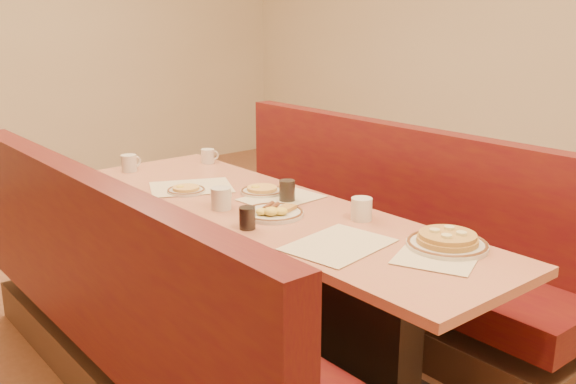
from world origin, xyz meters
TOP-DOWN VIEW (x-y plane):
  - ground at (0.00, 0.00)m, footprint 8.00×8.00m
  - diner_table at (0.00, 0.00)m, footprint 0.70×2.50m
  - booth_left at (-0.73, 0.00)m, footprint 0.55×2.50m
  - booth_right at (0.73, 0.00)m, footprint 0.55×2.50m
  - placemat_near_left at (-0.12, -0.57)m, footprint 0.46×0.37m
  - placemat_near_right at (0.12, -0.89)m, footprint 0.47×0.42m
  - placemat_far_left at (-0.12, 0.55)m, footprint 0.51×0.46m
  - placemat_far_right at (0.12, 0.09)m, footprint 0.40×0.31m
  - pancake_plate at (0.19, -0.87)m, footprint 0.32×0.32m
  - eggs_plate at (-0.08, -0.11)m, footprint 0.28×0.28m
  - extra_plate_mid at (0.11, 0.23)m, footprint 0.22×0.22m
  - extra_plate_far at (-0.19, 0.49)m, footprint 0.20×0.20m
  - coffee_mug_a at (0.19, -0.40)m, footprint 0.13×0.09m
  - coffee_mug_b at (-0.20, 0.14)m, footprint 0.13×0.10m
  - coffee_mug_c at (0.27, 0.99)m, footprint 0.12×0.08m
  - coffee_mug_d at (-0.20, 1.10)m, footprint 0.13×0.09m
  - soda_tumbler_near at (-0.28, -0.18)m, footprint 0.07×0.07m
  - soda_tumbler_mid at (0.11, 0.03)m, footprint 0.08×0.08m

SIDE VIEW (x-z plane):
  - ground at x=0.00m, z-range 0.00..0.00m
  - booth_left at x=-0.73m, z-range -0.16..0.89m
  - booth_right at x=0.73m, z-range -0.16..0.89m
  - diner_table at x=0.00m, z-range 0.00..0.75m
  - placemat_near_left at x=-0.12m, z-range 0.75..0.76m
  - placemat_near_right at x=0.12m, z-range 0.75..0.76m
  - placemat_far_left at x=-0.12m, z-range 0.75..0.76m
  - placemat_far_right at x=0.12m, z-range 0.75..0.76m
  - extra_plate_far at x=-0.19m, z-range 0.74..0.78m
  - extra_plate_mid at x=0.11m, z-range 0.74..0.79m
  - eggs_plate at x=-0.08m, z-range 0.74..0.80m
  - pancake_plate at x=0.19m, z-range 0.74..0.81m
  - coffee_mug_c at x=0.27m, z-range 0.75..0.84m
  - soda_tumbler_near at x=-0.28m, z-range 0.75..0.85m
  - coffee_mug_d at x=-0.20m, z-range 0.75..0.85m
  - coffee_mug_a at x=0.19m, z-range 0.75..0.85m
  - soda_tumbler_mid at x=0.11m, z-range 0.75..0.86m
  - coffee_mug_b at x=-0.20m, z-range 0.75..0.86m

